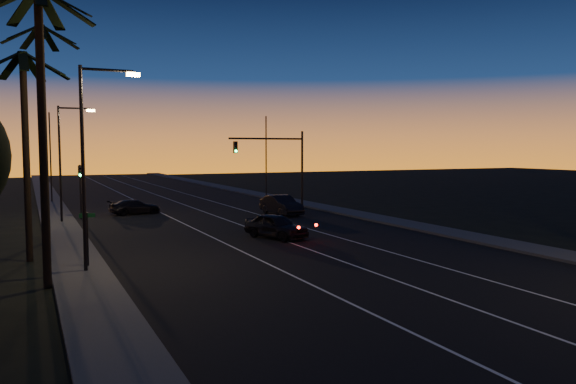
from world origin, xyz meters
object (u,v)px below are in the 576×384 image
signal_mast (278,156)px  lead_car (276,226)px  right_car (281,205)px  cross_car (135,207)px

signal_mast → lead_car: size_ratio=1.38×
lead_car → right_car: (5.24, 10.78, 0.05)m
signal_mast → lead_car: signal_mast is taller
lead_car → cross_car: lead_car is taller
signal_mast → cross_car: (-12.29, 1.61, -4.16)m
lead_car → cross_car: size_ratio=1.16×
lead_car → cross_car: 17.17m
right_car → lead_car: bearing=-115.9°
lead_car → cross_car: bearing=109.0°
cross_car → right_car: bearing=-26.7°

